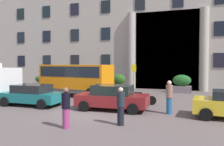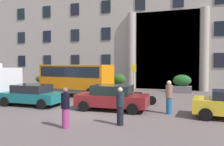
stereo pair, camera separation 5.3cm
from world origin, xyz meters
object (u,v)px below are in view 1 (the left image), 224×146
(hedge_planter_east, at_px, (42,82))
(white_taxi_kerbside, at_px, (112,97))
(orange_minibus, at_px, (76,77))
(motorcycle_far_end, at_px, (12,91))
(bus_stop_sign, at_px, (134,76))
(pedestrian_woman_dark_dress, at_px, (66,108))
(parked_estate_mid, at_px, (32,95))
(hedge_planter_entrance_right, at_px, (182,84))
(motorcycle_near_kerb, at_px, (140,98))
(pedestrian_man_red_shirt, at_px, (121,106))
(hedge_planter_west, at_px, (118,83))
(pedestrian_woman_with_bag, at_px, (169,97))

(hedge_planter_east, bearing_deg, white_taxi_kerbside, -38.69)
(orange_minibus, distance_m, motorcycle_far_end, 5.39)
(bus_stop_sign, height_order, pedestrian_woman_dark_dress, bus_stop_sign)
(parked_estate_mid, relative_size, white_taxi_kerbside, 0.97)
(hedge_planter_entrance_right, xyz_separation_m, motorcycle_near_kerb, (-2.39, -7.35, -0.36))
(parked_estate_mid, bearing_deg, bus_stop_sign, 52.82)
(bus_stop_sign, height_order, pedestrian_man_red_shirt, bus_stop_sign)
(hedge_planter_west, bearing_deg, orange_minibus, -114.83)
(hedge_planter_east, height_order, pedestrian_woman_with_bag, pedestrian_woman_with_bag)
(white_taxi_kerbside, distance_m, motorcycle_far_end, 9.88)
(bus_stop_sign, height_order, motorcycle_near_kerb, bus_stop_sign)
(hedge_planter_entrance_right, height_order, parked_estate_mid, hedge_planter_entrance_right)
(hedge_planter_east, xyz_separation_m, white_taxi_kerbside, (11.82, -9.47, 0.09))
(hedge_planter_east, distance_m, parked_estate_mid, 11.69)
(hedge_planter_west, bearing_deg, white_taxi_kerbside, -74.59)
(bus_stop_sign, bearing_deg, motorcycle_far_end, -155.45)
(hedge_planter_east, xyz_separation_m, pedestrian_woman_with_bag, (15.10, -9.48, 0.27))
(hedge_planter_west, relative_size, parked_estate_mid, 0.41)
(motorcycle_near_kerb, relative_size, pedestrian_woman_dark_dress, 1.18)
(hedge_planter_west, bearing_deg, hedge_planter_entrance_right, 2.59)
(hedge_planter_entrance_right, relative_size, pedestrian_woman_with_bag, 0.95)
(hedge_planter_entrance_right, xyz_separation_m, pedestrian_man_red_shirt, (-2.13, -12.71, 0.04))
(hedge_planter_east, bearing_deg, pedestrian_woman_dark_dress, -50.85)
(bus_stop_sign, xyz_separation_m, pedestrian_man_red_shirt, (1.76, -9.63, -0.79))
(hedge_planter_east, relative_size, pedestrian_man_red_shirt, 1.15)
(motorcycle_near_kerb, distance_m, pedestrian_woman_dark_dress, 6.83)
(motorcycle_near_kerb, bearing_deg, hedge_planter_entrance_right, 64.79)
(parked_estate_mid, distance_m, motorcycle_far_end, 4.91)
(motorcycle_far_end, height_order, pedestrian_man_red_shirt, pedestrian_man_red_shirt)
(hedge_planter_west, xyz_separation_m, motorcycle_near_kerb, (3.76, -7.07, -0.35))
(motorcycle_near_kerb, bearing_deg, pedestrian_woman_dark_dress, -112.49)
(bus_stop_sign, relative_size, pedestrian_woman_dark_dress, 1.53)
(hedge_planter_east, relative_size, motorcycle_near_kerb, 0.96)
(motorcycle_near_kerb, bearing_deg, parked_estate_mid, -165.66)
(bus_stop_sign, relative_size, pedestrian_woman_with_bag, 1.46)
(white_taxi_kerbside, relative_size, motorcycle_near_kerb, 2.07)
(hedge_planter_east, distance_m, hedge_planter_entrance_right, 15.40)
(pedestrian_woman_dark_dress, relative_size, pedestrian_man_red_shirt, 1.02)
(white_taxi_kerbside, bearing_deg, hedge_planter_entrance_right, 67.81)
(orange_minibus, bearing_deg, hedge_planter_east, 151.32)
(pedestrian_man_red_shirt, bearing_deg, hedge_planter_entrance_right, 64.96)
(hedge_planter_west, bearing_deg, motorcycle_far_end, -134.93)
(hedge_planter_entrance_right, bearing_deg, parked_estate_mid, -132.21)
(bus_stop_sign, distance_m, motorcycle_near_kerb, 4.68)
(pedestrian_woman_dark_dress, distance_m, pedestrian_woman_with_bag, 5.79)
(parked_estate_mid, bearing_deg, motorcycle_near_kerb, 21.12)
(orange_minibus, distance_m, pedestrian_woman_with_bag, 9.30)
(hedge_planter_entrance_right, bearing_deg, pedestrian_woman_with_bag, -91.76)
(white_taxi_kerbside, bearing_deg, parked_estate_mid, -178.21)
(pedestrian_woman_with_bag, distance_m, pedestrian_man_red_shirt, 3.58)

